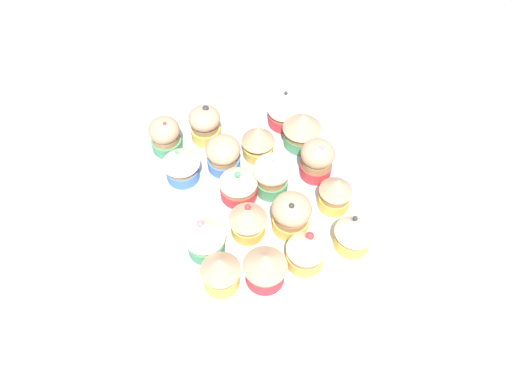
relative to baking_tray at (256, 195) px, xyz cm
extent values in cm
cube|color=#9E9EA3|center=(0.00, 0.00, -2.10)|extent=(180.00, 180.00, 3.00)
cube|color=silver|center=(0.00, 0.00, 0.00)|extent=(41.01, 33.89, 1.20)
cylinder|color=#EFC651|center=(-14.00, -10.76, 1.88)|extent=(5.59, 5.59, 2.57)
cylinder|color=#AD7F51|center=(-14.00, -10.76, 3.70)|extent=(5.35, 5.35, 1.07)
cone|color=#F4EDC6|center=(-14.00, -10.76, 6.02)|extent=(6.03, 6.03, 3.56)
sphere|color=#333338|center=(-13.66, -10.45, 7.68)|extent=(0.78, 0.78, 0.78)
cylinder|color=#EFC651|center=(-6.32, -11.20, 1.83)|extent=(5.23, 5.23, 2.46)
cylinder|color=#AD7F51|center=(-6.32, -11.20, 3.82)|extent=(4.91, 4.91, 1.52)
cone|color=tan|center=(-6.32, -11.20, 5.99)|extent=(5.38, 5.38, 2.81)
cylinder|color=#D1333D|center=(0.59, -10.98, 1.87)|extent=(5.36, 5.36, 2.54)
cylinder|color=#AD7F51|center=(0.59, -10.98, 3.91)|extent=(5.06, 5.06, 1.54)
ellipsoid|color=tan|center=(0.59, -10.98, 5.97)|extent=(5.68, 5.68, 4.28)
sphere|color=pink|center=(0.02, -11.16, 7.99)|extent=(0.81, 0.81, 0.81)
cylinder|color=#4C9E6B|center=(7.69, -11.23, 1.86)|extent=(6.11, 6.11, 2.53)
cylinder|color=#AD7F51|center=(7.69, -11.23, 3.91)|extent=(5.85, 5.85, 1.55)
cone|color=tan|center=(7.69, -11.23, 6.36)|extent=(6.78, 6.78, 3.36)
cylinder|color=#D1333D|center=(13.41, -10.27, 1.73)|extent=(5.90, 5.90, 2.26)
cylinder|color=#AD7F51|center=(13.41, -10.27, 3.42)|extent=(5.32, 5.32, 1.11)
cone|color=#F4EDC6|center=(13.41, -10.27, 5.72)|extent=(6.11, 6.11, 3.50)
sphere|color=#333338|center=(13.99, -10.59, 7.37)|extent=(0.66, 0.66, 0.66)
cylinder|color=#EFC651|center=(-14.25, -2.72, 1.80)|extent=(5.85, 5.85, 2.40)
cylinder|color=#AD7F51|center=(-14.25, -2.72, 3.65)|extent=(5.47, 5.47, 1.32)
cone|color=#F4EDC6|center=(-14.25, -2.72, 5.82)|extent=(5.91, 5.91, 3.01)
sphere|color=red|center=(-13.80, -3.30, 7.14)|extent=(1.20, 1.20, 1.20)
cylinder|color=#EFC651|center=(-7.81, -2.99, 1.84)|extent=(5.86, 5.86, 2.47)
cylinder|color=#AD7F51|center=(-7.81, -2.99, 3.72)|extent=(5.48, 5.48, 1.28)
ellipsoid|color=tan|center=(-7.81, -2.99, 5.59)|extent=(6.19, 6.19, 4.12)
sphere|color=#333338|center=(-8.37, -2.62, 7.51)|extent=(0.94, 0.94, 0.94)
cylinder|color=#4C9E6B|center=(0.32, -2.73, 1.99)|extent=(5.46, 5.46, 2.78)
cylinder|color=#AD7F51|center=(0.32, -2.73, 4.04)|extent=(4.99, 4.99, 1.33)
ellipsoid|color=#F4EDC6|center=(0.32, -2.73, 6.01)|extent=(6.11, 6.11, 4.35)
sphere|color=pink|center=(0.26, -2.75, 8.09)|extent=(0.62, 0.62, 0.62)
cylinder|color=#EFC651|center=(7.87, -3.19, 1.79)|extent=(5.35, 5.35, 2.37)
cylinder|color=#AD7F51|center=(7.87, -3.19, 3.61)|extent=(4.77, 4.77, 1.28)
cone|color=tan|center=(7.87, -3.19, 5.95)|extent=(5.80, 5.80, 3.39)
cylinder|color=#D1333D|center=(-14.91, 3.92, 1.89)|extent=(5.86, 5.86, 2.59)
cylinder|color=#AD7F51|center=(-14.91, 3.92, 3.88)|extent=(5.60, 5.60, 1.38)
cone|color=tan|center=(-14.91, 3.92, 6.07)|extent=(6.54, 6.54, 3.01)
cylinder|color=#EFC651|center=(-6.51, 3.65, 1.84)|extent=(5.40, 5.40, 2.48)
cylinder|color=#AD7F51|center=(-6.51, 3.65, 3.80)|extent=(4.98, 4.98, 1.44)
cone|color=tan|center=(-6.51, 3.65, 5.93)|extent=(5.99, 5.99, 2.82)
sphere|color=red|center=(-6.22, 3.54, 7.19)|extent=(1.00, 1.00, 1.00)
cylinder|color=#D1333D|center=(0.74, 2.76, 1.79)|extent=(6.14, 6.14, 2.38)
cylinder|color=#AD7F51|center=(0.74, 2.76, 3.59)|extent=(5.86, 5.86, 1.24)
cone|color=#F4EDC6|center=(0.74, 2.76, 5.81)|extent=(6.26, 6.26, 3.20)
sphere|color=#4CB266|center=(0.18, 3.04, 7.26)|extent=(1.04, 1.04, 1.04)
cylinder|color=#477AC6|center=(7.29, 3.27, 1.73)|extent=(5.68, 5.68, 2.25)
cylinder|color=#AD7F51|center=(7.29, 3.27, 3.37)|extent=(5.08, 5.08, 1.04)
ellipsoid|color=tan|center=(7.29, 3.27, 5.15)|extent=(5.95, 5.95, 4.21)
cylinder|color=#EFC651|center=(14.67, 4.29, 1.92)|extent=(5.37, 5.37, 2.64)
cylinder|color=#AD7F51|center=(14.67, 4.29, 3.86)|extent=(4.79, 4.79, 1.23)
ellipsoid|color=tan|center=(14.67, 4.29, 5.59)|extent=(5.56, 5.56, 3.74)
sphere|color=#333338|center=(15.22, 3.75, 7.28)|extent=(1.19, 1.19, 1.19)
cylinder|color=#EFC651|center=(-13.46, 10.22, 1.98)|extent=(5.37, 5.37, 2.76)
cylinder|color=#AD7F51|center=(-13.46, 10.22, 4.09)|extent=(5.03, 5.03, 1.48)
cone|color=tan|center=(-13.46, 10.22, 6.41)|extent=(5.86, 5.86, 3.15)
cylinder|color=#4C9E6B|center=(-7.37, 10.75, 1.89)|extent=(5.71, 5.71, 2.58)
cylinder|color=#AD7F51|center=(-7.37, 10.75, 3.91)|extent=(5.15, 5.15, 1.47)
cone|color=#F4EDC6|center=(-7.37, 10.75, 6.27)|extent=(6.28, 6.28, 3.25)
sphere|color=pink|center=(-6.94, 11.02, 7.75)|extent=(0.97, 0.97, 0.97)
cylinder|color=#477AC6|center=(7.52, 10.51, 1.75)|extent=(5.66, 5.66, 2.30)
cylinder|color=#AD7F51|center=(7.52, 10.51, 3.66)|extent=(5.16, 5.16, 1.51)
cone|color=#F4EDC6|center=(7.52, 10.51, 6.12)|extent=(6.33, 6.33, 3.40)
sphere|color=#4CB266|center=(7.20, 10.87, 7.72)|extent=(0.63, 0.63, 0.63)
cylinder|color=#4C9E6B|center=(14.61, 11.51, 1.77)|extent=(5.33, 5.33, 2.34)
cylinder|color=#AD7F51|center=(14.61, 11.51, 3.51)|extent=(4.73, 4.73, 1.13)
ellipsoid|color=tan|center=(14.61, 11.51, 5.36)|extent=(5.37, 5.37, 4.28)
sphere|color=red|center=(14.11, 11.22, 7.40)|extent=(0.67, 0.67, 0.67)
camera|label=1|loc=(-45.81, 16.37, 71.19)|focal=35.96mm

